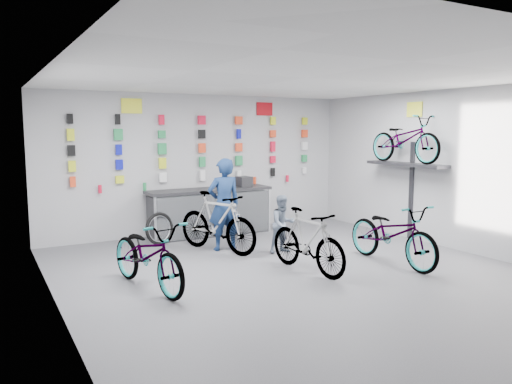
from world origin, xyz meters
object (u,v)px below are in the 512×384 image
counter (210,212)px  bike_left (148,254)px  customer (283,224)px  bike_service (217,222)px  bike_center (307,241)px  bike_right (392,233)px  clerk (224,204)px

counter → bike_left: bearing=-127.7°
bike_left → customer: 2.92m
counter → customer: customer is taller
bike_service → customer: size_ratio=1.74×
bike_service → customer: bike_service is taller
counter → bike_center: size_ratio=1.61×
bike_left → bike_right: 4.04m
bike_right → bike_service: size_ratio=1.07×
counter → bike_right: bike_right is taller
bike_service → clerk: clerk is taller
bike_service → customer: 1.21m
counter → bike_service: (-0.49, -1.42, 0.07)m
bike_right → bike_center: bearing=169.1°
bike_center → bike_service: bearing=102.6°
bike_center → clerk: clerk is taller
bike_left → bike_right: bearing=-21.5°
bike_left → customer: customer is taller
bike_right → customer: 1.95m
clerk → bike_center: bearing=109.6°
customer → clerk: bearing=139.2°
clerk → customer: bearing=145.1°
clerk → customer: (0.85, -0.72, -0.33)m
counter → bike_left: bike_left is taller
bike_center → bike_right: (1.53, -0.29, 0.02)m
clerk → counter: bearing=-98.0°
counter → clerk: 1.44m
counter → clerk: (-0.32, -1.35, 0.38)m
bike_left → bike_center: 2.48m
bike_left → counter: bearing=40.8°
customer → bike_service: bearing=146.8°
bike_left → customer: size_ratio=1.79×
customer → bike_left: bearing=-163.8°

